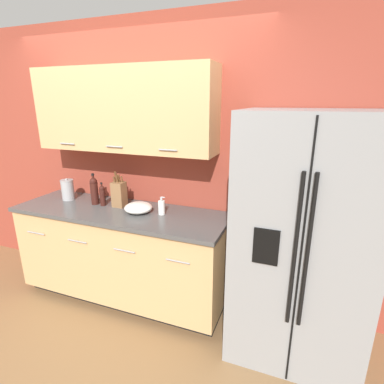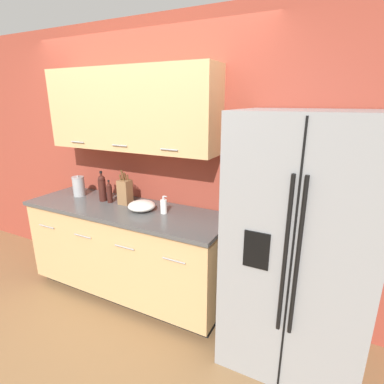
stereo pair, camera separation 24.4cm
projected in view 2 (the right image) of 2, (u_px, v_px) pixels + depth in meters
name	position (u px, v px, depth m)	size (l,w,h in m)	color
ground_plane	(82.00, 335.00, 2.52)	(14.00, 14.00, 0.00)	olive
wall_back	(142.00, 150.00, 2.93)	(10.00, 0.39, 2.60)	#993D2D
counter_unit	(128.00, 250.00, 2.96)	(2.02, 0.64, 0.92)	black
refrigerator	(299.00, 246.00, 2.09)	(0.93, 0.77, 1.83)	gray
knife_block	(125.00, 192.00, 2.88)	(0.11, 0.10, 0.33)	olive
wine_bottle	(102.00, 188.00, 2.97)	(0.07, 0.07, 0.30)	#3D1914
soap_dispenser	(164.00, 206.00, 2.66)	(0.06, 0.06, 0.16)	white
oil_bottle	(109.00, 192.00, 2.93)	(0.05, 0.05, 0.23)	#3D1914
steel_canister	(79.00, 186.00, 3.14)	(0.12, 0.12, 0.22)	#A3A3A5
mixing_bowl	(142.00, 206.00, 2.73)	(0.25, 0.25, 0.09)	white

